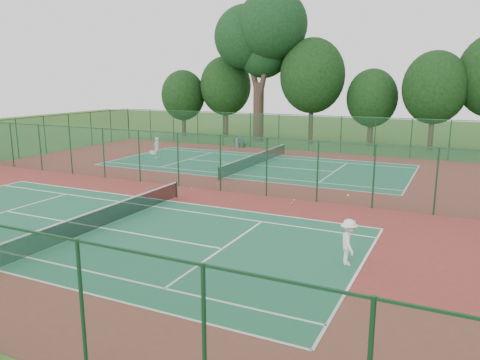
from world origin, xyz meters
name	(u,v)px	position (x,y,z in m)	size (l,w,h in m)	color
ground	(199,188)	(0.00, 0.00, 0.00)	(120.00, 120.00, 0.00)	#30591B
red_pad	(199,188)	(0.00, 0.00, 0.01)	(40.00, 36.00, 0.01)	maroon
court_near	(101,228)	(0.00, -9.00, 0.01)	(23.77, 10.97, 0.01)	#1D5E42
court_far	(256,165)	(0.00, 9.00, 0.01)	(23.77, 10.97, 0.01)	#1F6547
fence_north	(294,132)	(0.00, 18.00, 1.76)	(40.00, 0.09, 3.50)	#164424
fence_divider	(199,161)	(0.00, 0.00, 1.76)	(40.00, 0.09, 3.50)	#17462F
tennis_net_near	(100,217)	(0.00, -9.00, 0.54)	(0.10, 12.90, 0.97)	#133620
tennis_net_far	(256,159)	(0.00, 9.00, 0.54)	(0.10, 12.90, 0.97)	#14381B
player_near	(348,242)	(11.38, -8.40, 0.89)	(1.13, 0.65, 1.75)	white
player_far	(157,148)	(-9.20, 8.34, 0.94)	(0.67, 0.44, 1.83)	white
trash_bin	(238,143)	(-5.85, 17.60, 0.47)	(0.51, 0.51, 0.91)	slate
bench	(239,143)	(-5.58, 17.48, 0.45)	(1.43, 0.77, 0.85)	#11331B
kit_bag	(153,153)	(-10.85, 10.06, 0.16)	(0.80, 0.30, 0.30)	silver
stray_ball_a	(294,200)	(6.47, -0.32, 0.05)	(0.08, 0.08, 0.08)	yellow
stray_ball_b	(292,203)	(6.56, -0.95, 0.04)	(0.06, 0.06, 0.06)	#B4C72E
stray_ball_c	(192,188)	(-0.35, -0.33, 0.04)	(0.07, 0.07, 0.07)	#C5E034
big_tree	(261,36)	(-5.69, 22.99, 11.35)	(10.43, 7.64, 16.02)	#34251C
evergreen_row	(317,143)	(0.50, 24.25, 0.00)	(39.00, 5.00, 12.00)	black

